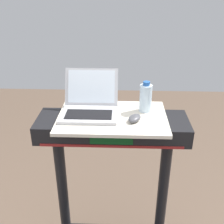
{
  "coord_description": "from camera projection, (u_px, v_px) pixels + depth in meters",
  "views": [
    {
      "loc": [
        0.05,
        -0.75,
        1.89
      ],
      "look_at": [
        0.0,
        0.65,
        1.2
      ],
      "focal_mm": 44.41,
      "sensor_mm": 36.0,
      "label": 1
    }
  ],
  "objects": [
    {
      "name": "desk_board",
      "position": [
        112.0,
        117.0,
        1.63
      ],
      "size": [
        0.64,
        0.43,
        0.02
      ],
      "primitive_type": "cube",
      "color": "beige",
      "rests_on": "treadmill_base"
    },
    {
      "name": "water_bottle",
      "position": [
        146.0,
        98.0,
        1.65
      ],
      "size": [
        0.07,
        0.07,
        0.19
      ],
      "color": "silver",
      "rests_on": "desk_board"
    },
    {
      "name": "computer_mouse",
      "position": [
        135.0,
        118.0,
        1.56
      ],
      "size": [
        0.1,
        0.12,
        0.03
      ],
      "primitive_type": "ellipsoid",
      "rotation": [
        0.0,
        0.0,
        -0.52
      ],
      "color": "#4C4C51",
      "rests_on": "desk_board"
    },
    {
      "name": "laptop",
      "position": [
        90.0,
        105.0,
        1.65
      ],
      "size": [
        0.33,
        0.33,
        0.23
      ],
      "rotation": [
        0.0,
        0.0,
        0.06
      ],
      "color": "#B7B7BC",
      "rests_on": "desk_board"
    }
  ]
}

